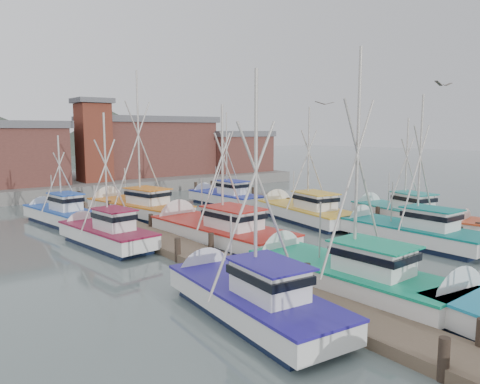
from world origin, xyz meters
TOP-DOWN VIEW (x-y plane):
  - ground at (0.00, 0.00)m, footprint 260.00×260.00m
  - dock_left at (-7.00, 4.04)m, footprint 2.30×46.00m
  - dock_right at (7.00, 4.04)m, footprint 2.30×46.00m
  - quay at (0.00, 37.00)m, footprint 44.00×16.00m
  - shed_center at (6.00, 37.00)m, footprint 14.84×9.54m
  - shed_right at (17.00, 34.00)m, footprint 8.48×6.36m
  - lookout_tower at (-2.00, 33.00)m, footprint 3.60×3.60m
  - boat_4 at (-4.74, -2.58)m, footprint 4.18×9.60m
  - boat_5 at (4.53, 0.47)m, footprint 3.71×9.08m
  - boat_6 at (-9.41, -2.31)m, footprint 3.75×8.80m
  - boat_8 at (-4.15, 7.51)m, footprint 4.05×10.68m
  - boat_9 at (4.48, 8.98)m, footprint 4.35×9.82m
  - boat_10 at (-9.72, 10.55)m, footprint 3.33×8.02m
  - boat_11 at (9.70, 4.58)m, footprint 4.02×8.77m
  - boat_12 at (-4.34, 18.21)m, footprint 4.97×10.38m
  - boat_13 at (4.00, 18.34)m, footprint 3.44×8.37m
  - boat_14 at (-9.91, 18.62)m, footprint 3.47×8.03m
  - gull_near at (0.83, -3.50)m, footprint 1.55×0.65m
  - gull_far at (2.45, 5.09)m, footprint 1.55×0.63m

SIDE VIEW (x-z plane):
  - ground at x=0.00m, z-range 0.00..0.00m
  - dock_left at x=-7.00m, z-range -0.54..0.96m
  - dock_right at x=7.00m, z-range -0.54..0.96m
  - quay at x=0.00m, z-range 0.00..1.20m
  - boat_14 at x=-9.91m, z-range -2.69..4.05m
  - boat_11 at x=9.70m, z-range -3.36..4.71m
  - boat_8 at x=-4.15m, z-range -3.79..5.15m
  - boat_13 at x=4.00m, z-range -3.65..5.01m
  - boat_10 at x=-9.72m, z-range -3.34..4.70m
  - boat_9 at x=4.48m, z-range -3.80..5.16m
  - boat_5 at x=4.53m, z-range -3.95..5.31m
  - boat_6 at x=-9.41m, z-range -3.93..5.30m
  - boat_4 at x=-4.74m, z-range -4.56..5.93m
  - boat_12 at x=-4.34m, z-range -5.19..6.58m
  - shed_right at x=17.00m, z-range 1.24..6.44m
  - shed_center at x=6.00m, z-range 1.24..8.14m
  - lookout_tower at x=-2.00m, z-range 1.30..9.80m
  - gull_far at x=2.45m, z-range 8.02..8.26m
  - gull_near at x=0.83m, z-range 8.43..8.67m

